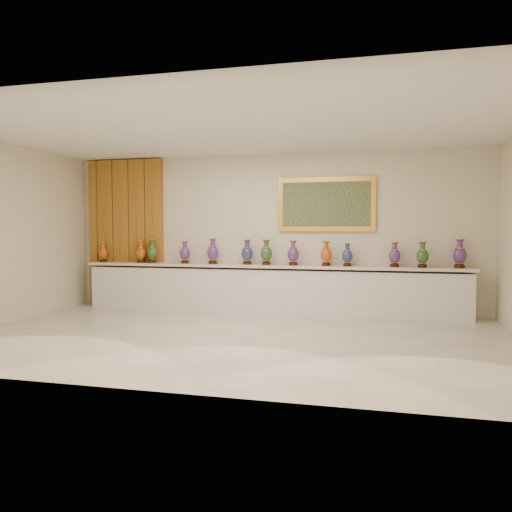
% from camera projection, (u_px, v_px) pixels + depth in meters
% --- Properties ---
extents(ground, '(8.00, 8.00, 0.00)m').
position_uv_depth(ground, '(234.00, 337.00, 7.20)').
color(ground, beige).
rests_on(ground, ground).
extents(room, '(8.00, 8.00, 8.00)m').
position_uv_depth(room, '(155.00, 228.00, 10.06)').
color(room, beige).
rests_on(room, ground).
extents(counter, '(7.28, 0.48, 0.90)m').
position_uv_depth(counter, '(268.00, 289.00, 9.38)').
color(counter, white).
rests_on(counter, ground).
extents(vase_0, '(0.23, 0.23, 0.40)m').
position_uv_depth(vase_0, '(103.00, 253.00, 10.17)').
color(vase_0, black).
rests_on(vase_0, counter).
extents(vase_1, '(0.25, 0.25, 0.44)m').
position_uv_depth(vase_1, '(141.00, 253.00, 9.95)').
color(vase_1, black).
rests_on(vase_1, counter).
extents(vase_2, '(0.27, 0.27, 0.46)m').
position_uv_depth(vase_2, '(152.00, 252.00, 9.90)').
color(vase_2, black).
rests_on(vase_2, counter).
extents(vase_3, '(0.24, 0.24, 0.44)m').
position_uv_depth(vase_3, '(185.00, 253.00, 9.74)').
color(vase_3, black).
rests_on(vase_3, counter).
extents(vase_4, '(0.25, 0.25, 0.49)m').
position_uv_depth(vase_4, '(213.00, 252.00, 9.59)').
color(vase_4, black).
rests_on(vase_4, counter).
extents(vase_5, '(0.26, 0.26, 0.47)m').
position_uv_depth(vase_5, '(247.00, 253.00, 9.46)').
color(vase_5, black).
rests_on(vase_5, counter).
extents(vase_6, '(0.28, 0.28, 0.48)m').
position_uv_depth(vase_6, '(266.00, 253.00, 9.35)').
color(vase_6, black).
rests_on(vase_6, counter).
extents(vase_7, '(0.27, 0.27, 0.46)m').
position_uv_depth(vase_7, '(293.00, 254.00, 9.21)').
color(vase_7, black).
rests_on(vase_7, counter).
extents(vase_8, '(0.27, 0.27, 0.45)m').
position_uv_depth(vase_8, '(326.00, 255.00, 9.08)').
color(vase_8, black).
rests_on(vase_8, counter).
extents(vase_9, '(0.20, 0.20, 0.42)m').
position_uv_depth(vase_9, '(347.00, 256.00, 9.00)').
color(vase_9, black).
rests_on(vase_9, counter).
extents(vase_10, '(0.25, 0.25, 0.44)m').
position_uv_depth(vase_10, '(395.00, 256.00, 8.79)').
color(vase_10, black).
rests_on(vase_10, counter).
extents(vase_11, '(0.28, 0.28, 0.46)m').
position_uv_depth(vase_11, '(422.00, 256.00, 8.63)').
color(vase_11, black).
rests_on(vase_11, counter).
extents(vase_12, '(0.28, 0.28, 0.50)m').
position_uv_depth(vase_12, '(460.00, 255.00, 8.55)').
color(vase_12, black).
rests_on(vase_12, counter).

